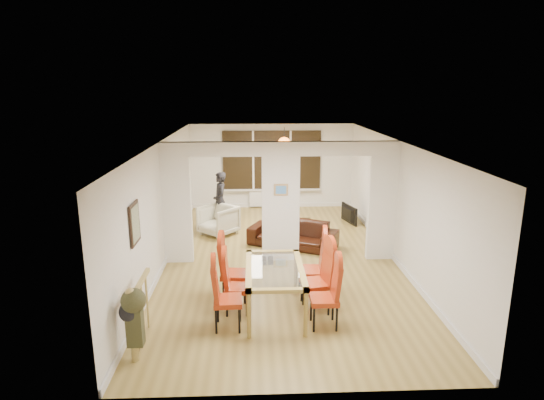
{
  "coord_description": "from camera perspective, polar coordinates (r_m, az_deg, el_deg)",
  "views": [
    {
      "loc": [
        -0.59,
        -9.37,
        3.72
      ],
      "look_at": [
        -0.16,
        0.6,
        1.2
      ],
      "focal_mm": 30.0,
      "sensor_mm": 36.0,
      "label": 1
    }
  ],
  "objects": [
    {
      "name": "dining_chair_rb",
      "position": [
        7.77,
        5.57,
        -9.77
      ],
      "size": [
        0.55,
        0.55,
        1.16
      ],
      "primitive_type": null,
      "rotation": [
        0.0,
        0.0,
        0.21
      ],
      "color": "#992B0F",
      "rests_on": "floor"
    },
    {
      "name": "radiator",
      "position": [
        14.2,
        -0.02,
        0.22
      ],
      "size": [
        1.4,
        0.08,
        0.5
      ],
      "primitive_type": "cube",
      "color": "white",
      "rests_on": "floor"
    },
    {
      "name": "sofa",
      "position": [
        10.84,
        2.63,
        -4.24
      ],
      "size": [
        2.22,
        1.61,
        0.61
      ],
      "primitive_type": "imported",
      "rotation": [
        0.0,
        0.0,
        -0.44
      ],
      "color": "black",
      "rests_on": "floor"
    },
    {
      "name": "armchair",
      "position": [
        11.72,
        -6.77,
        -2.53
      ],
      "size": [
        1.15,
        1.15,
        0.75
      ],
      "primitive_type": "imported",
      "rotation": [
        0.0,
        0.0,
        -0.74
      ],
      "color": "beige",
      "rests_on": "floor"
    },
    {
      "name": "dining_chair_la",
      "position": [
        7.25,
        -5.57,
        -11.88
      ],
      "size": [
        0.46,
        0.46,
        1.09
      ],
      "primitive_type": null,
      "rotation": [
        0.0,
        0.0,
        0.05
      ],
      "color": "#992B0F",
      "rests_on": "floor"
    },
    {
      "name": "floor",
      "position": [
        10.1,
        1.05,
        -7.46
      ],
      "size": [
        5.0,
        9.0,
        0.01
      ],
      "primitive_type": "cube",
      "color": "olive",
      "rests_on": "ground"
    },
    {
      "name": "pillar_photo",
      "position": [
        9.53,
        1.13,
        1.3
      ],
      "size": [
        0.3,
        0.03,
        0.25
      ],
      "primitive_type": "cube",
      "color": "#4C8CD8",
      "rests_on": "divider_wall"
    },
    {
      "name": "bowl",
      "position": [
        12.23,
        2.4,
        -2.35
      ],
      "size": [
        0.24,
        0.24,
        0.06
      ],
      "primitive_type": "imported",
      "color": "black",
      "rests_on": "coffee_table"
    },
    {
      "name": "television",
      "position": [
        12.8,
        9.3,
        -1.76
      ],
      "size": [
        0.87,
        0.34,
        0.5
      ],
      "primitive_type": "imported",
      "rotation": [
        0.0,
        0.0,
        1.84
      ],
      "color": "black",
      "rests_on": "floor"
    },
    {
      "name": "bay_window_blinds",
      "position": [
        14.0,
        -0.03,
        5.03
      ],
      "size": [
        3.0,
        0.08,
        1.8
      ],
      "primitive_type": "cube",
      "color": "black",
      "rests_on": "room_walls"
    },
    {
      "name": "shoes",
      "position": [
        9.88,
        -0.63,
        -7.64
      ],
      "size": [
        0.25,
        0.27,
        0.11
      ],
      "primitive_type": null,
      "color": "black",
      "rests_on": "floor"
    },
    {
      "name": "dining_chair_rc",
      "position": [
        8.24,
        4.98,
        -8.27
      ],
      "size": [
        0.51,
        0.51,
        1.17
      ],
      "primitive_type": null,
      "rotation": [
        0.0,
        0.0,
        -0.09
      ],
      "color": "#992B0F",
      "rests_on": "floor"
    },
    {
      "name": "dining_chair_ra",
      "position": [
        7.32,
        6.57,
        -11.69
      ],
      "size": [
        0.44,
        0.44,
        1.09
      ],
      "primitive_type": null,
      "rotation": [
        0.0,
        0.0,
        -0.01
      ],
      "color": "#992B0F",
      "rests_on": "floor"
    },
    {
      "name": "dining_chair_lc",
      "position": [
        8.14,
        -4.78,
        -8.72
      ],
      "size": [
        0.49,
        0.49,
        1.12
      ],
      "primitive_type": null,
      "rotation": [
        0.0,
        0.0,
        -0.09
      ],
      "color": "#992B0F",
      "rests_on": "floor"
    },
    {
      "name": "room_walls",
      "position": [
        9.7,
        1.09,
        -0.3
      ],
      "size": [
        5.0,
        9.0,
        2.6
      ],
      "primitive_type": null,
      "color": "silver",
      "rests_on": "floor"
    },
    {
      "name": "divider_wall",
      "position": [
        9.7,
        1.09,
        -0.3
      ],
      "size": [
        5.0,
        0.18,
        2.6
      ],
      "primitive_type": "cube",
      "color": "white",
      "rests_on": "floor"
    },
    {
      "name": "dining_chair_lb",
      "position": [
        7.73,
        -4.45,
        -10.41
      ],
      "size": [
        0.42,
        0.42,
        1.02
      ],
      "primitive_type": null,
      "rotation": [
        0.0,
        0.0,
        -0.02
      ],
      "color": "#992B0F",
      "rests_on": "floor"
    },
    {
      "name": "person",
      "position": [
        12.05,
        -6.52,
        -0.11
      ],
      "size": [
        0.64,
        0.5,
        1.54
      ],
      "primitive_type": "imported",
      "rotation": [
        0.0,
        0.0,
        -1.31
      ],
      "color": "black",
      "rests_on": "floor"
    },
    {
      "name": "wall_poster",
      "position": [
        7.53,
        -16.86,
        -2.83
      ],
      "size": [
        0.04,
        0.52,
        0.67
      ],
      "primitive_type": "cube",
      "color": "gray",
      "rests_on": "room_walls"
    },
    {
      "name": "dining_table",
      "position": [
        7.75,
        0.34,
        -11.21
      ],
      "size": [
        0.96,
        1.7,
        0.8
      ],
      "primitive_type": null,
      "color": "olive",
      "rests_on": "floor"
    },
    {
      "name": "coffee_table",
      "position": [
        12.21,
        2.69,
        -3.06
      ],
      "size": [
        1.05,
        0.73,
        0.22
      ],
      "primitive_type": null,
      "rotation": [
        0.0,
        0.0,
        -0.28
      ],
      "color": "black",
      "rests_on": "floor"
    },
    {
      "name": "stair_newel",
      "position": [
        7.14,
        -16.07,
        -12.82
      ],
      "size": [
        0.4,
        1.2,
        1.1
      ],
      "primitive_type": null,
      "color": "#A6904C",
      "rests_on": "floor"
    },
    {
      "name": "bottle",
      "position": [
        12.25,
        3.12,
        -1.77
      ],
      "size": [
        0.07,
        0.07,
        0.29
      ],
      "primitive_type": "cylinder",
      "color": "#143F19",
      "rests_on": "coffee_table"
    },
    {
      "name": "pendant_light",
      "position": [
        12.8,
        1.54,
        7.1
      ],
      "size": [
        0.36,
        0.36,
        0.36
      ],
      "primitive_type": "sphere",
      "color": "orange",
      "rests_on": "room_walls"
    }
  ]
}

